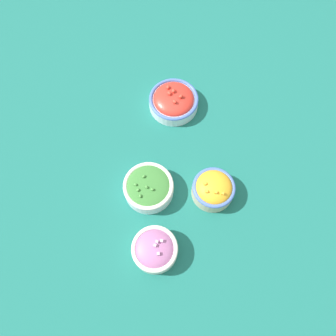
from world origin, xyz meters
TOP-DOWN VIEW (x-y plane):
  - ground_plane at (0.00, 0.00)m, footprint 3.00×3.00m
  - bowl_broccoli at (-0.03, 0.08)m, footprint 0.15×0.15m
  - bowl_squash at (-0.13, -0.08)m, footprint 0.13×0.13m
  - bowl_red_onion at (-0.19, 0.15)m, footprint 0.13×0.13m
  - bowl_cherry_tomatoes at (0.20, -0.14)m, footprint 0.16×0.16m

SIDE VIEW (x-z plane):
  - ground_plane at x=0.00m, z-range 0.00..0.00m
  - bowl_cherry_tomatoes at x=0.20m, z-range -0.01..0.07m
  - bowl_broccoli at x=-0.03m, z-range 0.00..0.07m
  - bowl_red_onion at x=-0.19m, z-range 0.00..0.07m
  - bowl_squash at x=-0.13m, z-range 0.00..0.08m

